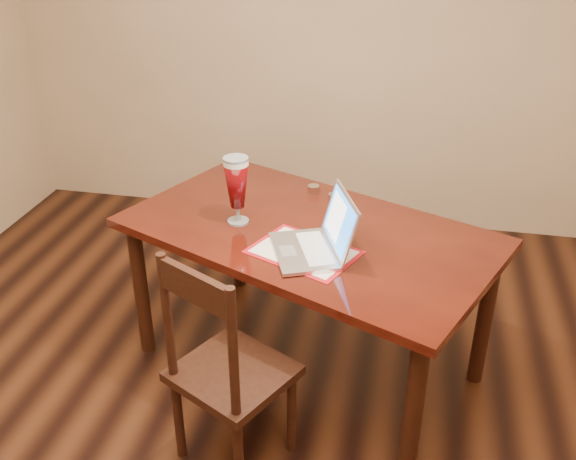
# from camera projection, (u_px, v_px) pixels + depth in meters

# --- Properties ---
(room_shell) EXTENTS (4.51, 5.01, 2.71)m
(room_shell) POSITION_uv_depth(u_px,v_px,m) (216.00, 58.00, 1.87)
(room_shell) COLOR tan
(room_shell) RESTS_ON ground
(dining_table) EXTENTS (1.94, 1.56, 1.12)m
(dining_table) POSITION_uv_depth(u_px,v_px,m) (306.00, 245.00, 3.02)
(dining_table) COLOR #451109
(dining_table) RESTS_ON ground
(dining_chair) EXTENTS (0.58, 0.57, 1.02)m
(dining_chair) POSITION_uv_depth(u_px,v_px,m) (227.00, 371.00, 2.58)
(dining_chair) COLOR black
(dining_chair) RESTS_ON ground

